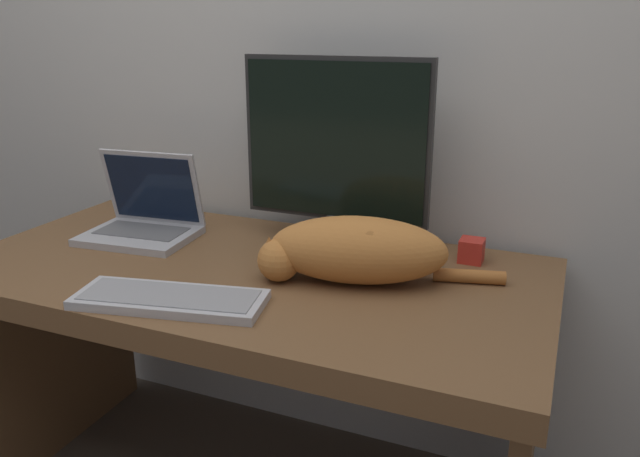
% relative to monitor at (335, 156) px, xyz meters
% --- Properties ---
extents(wall_back, '(6.40, 0.06, 2.60)m').
position_rel_monitor_xyz_m(wall_back, '(-0.14, 0.19, 0.34)').
color(wall_back, silver).
rests_on(wall_back, ground_plane).
extents(desk, '(1.47, 0.73, 0.71)m').
position_rel_monitor_xyz_m(desk, '(-0.14, -0.24, -0.39)').
color(desk, brown).
rests_on(desk, ground_plane).
extents(monitor, '(0.51, 0.22, 0.50)m').
position_rel_monitor_xyz_m(monitor, '(0.00, 0.00, 0.00)').
color(monitor, '#282828').
rests_on(monitor, desk).
extents(laptop, '(0.32, 0.25, 0.24)m').
position_rel_monitor_xyz_m(laptop, '(-0.52, -0.14, -0.20)').
color(laptop, '#B7B7BC').
rests_on(laptop, desk).
extents(external_keyboard, '(0.43, 0.23, 0.02)m').
position_rel_monitor_xyz_m(external_keyboard, '(-0.19, -0.49, -0.24)').
color(external_keyboard, '#BCBCC1').
rests_on(external_keyboard, desk).
extents(cat, '(0.55, 0.27, 0.16)m').
position_rel_monitor_xyz_m(cat, '(0.13, -0.22, -0.17)').
color(cat, '#C67A38').
rests_on(cat, desk).
extents(small_toy, '(0.06, 0.06, 0.06)m').
position_rel_monitor_xyz_m(small_toy, '(0.37, 0.02, -0.22)').
color(small_toy, red).
rests_on(small_toy, desk).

